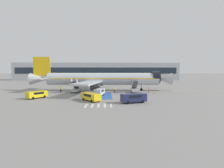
# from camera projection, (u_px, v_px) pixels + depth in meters

# --- Properties ---
(ground_plane) EXTENTS (600.00, 600.00, 0.00)m
(ground_plane) POSITION_uv_depth(u_px,v_px,m) (101.00, 91.00, 57.73)
(ground_plane) COLOR gray
(apron_leadline_yellow) EXTENTS (80.10, 4.22, 0.01)m
(apron_leadline_yellow) POSITION_uv_depth(u_px,v_px,m) (103.00, 91.00, 57.80)
(apron_leadline_yellow) COLOR gold
(apron_leadline_yellow) RESTS_ON ground_plane
(apron_stand_patch_blue) EXTENTS (4.86, 12.89, 0.01)m
(apron_stand_patch_blue) POSITION_uv_depth(u_px,v_px,m) (103.00, 96.00, 46.66)
(apron_stand_patch_blue) COLOR #2856A8
(apron_stand_patch_blue) RESTS_ON ground_plane
(apron_walkway_bar_0) EXTENTS (0.44, 3.60, 0.01)m
(apron_walkway_bar_0) POSITION_uv_depth(u_px,v_px,m) (86.00, 106.00, 33.47)
(apron_walkway_bar_0) COLOR silver
(apron_walkway_bar_0) RESTS_ON ground_plane
(apron_walkway_bar_1) EXTENTS (0.44, 3.60, 0.01)m
(apron_walkway_bar_1) POSITION_uv_depth(u_px,v_px,m) (92.00, 106.00, 33.51)
(apron_walkway_bar_1) COLOR silver
(apron_walkway_bar_1) RESTS_ON ground_plane
(apron_walkway_bar_2) EXTENTS (0.44, 3.60, 0.01)m
(apron_walkway_bar_2) POSITION_uv_depth(u_px,v_px,m) (99.00, 106.00, 33.56)
(apron_walkway_bar_2) COLOR silver
(apron_walkway_bar_2) RESTS_ON ground_plane
(apron_walkway_bar_3) EXTENTS (0.44, 3.60, 0.01)m
(apron_walkway_bar_3) POSITION_uv_depth(u_px,v_px,m) (105.00, 105.00, 33.61)
(apron_walkway_bar_3) COLOR silver
(apron_walkway_bar_3) RESTS_ON ground_plane
(apron_walkway_bar_4) EXTENTS (0.44, 3.60, 0.01)m
(apron_walkway_bar_4) POSITION_uv_depth(u_px,v_px,m) (111.00, 105.00, 33.65)
(apron_walkway_bar_4) COLOR silver
(apron_walkway_bar_4) RESTS_ON ground_plane
(airliner) EXTENTS (46.62, 35.53, 11.10)m
(airliner) POSITION_uv_depth(u_px,v_px,m) (101.00, 79.00, 57.50)
(airliner) COLOR #B7BCC4
(airliner) RESTS_ON ground_plane
(boarding_stairs_forward) EXTENTS (2.44, 5.32, 4.42)m
(boarding_stairs_forward) POSITION_uv_depth(u_px,v_px,m) (135.00, 89.00, 53.10)
(boarding_stairs_forward) COLOR #ADB2BA
(boarding_stairs_forward) RESTS_ON ground_plane
(boarding_stairs_aft) EXTENTS (2.44, 5.32, 4.35)m
(boarding_stairs_aft) POSITION_uv_depth(u_px,v_px,m) (76.00, 89.00, 53.29)
(boarding_stairs_aft) COLOR #ADB2BA
(boarding_stairs_aft) RESTS_ON ground_plane
(fuel_tanker) EXTENTS (10.73, 3.62, 3.38)m
(fuel_tanker) POSITION_uv_depth(u_px,v_px,m) (88.00, 81.00, 84.39)
(fuel_tanker) COLOR #38383D
(fuel_tanker) RESTS_ON ground_plane
(service_van_0) EXTENTS (4.81, 5.38, 1.73)m
(service_van_0) POSITION_uv_depth(u_px,v_px,m) (91.00, 96.00, 38.40)
(service_van_0) COLOR yellow
(service_van_0) RESTS_ON ground_plane
(service_van_1) EXTENTS (4.43, 4.85, 1.73)m
(service_van_1) POSITION_uv_depth(u_px,v_px,m) (37.00, 94.00, 41.98)
(service_van_1) COLOR yellow
(service_van_1) RESTS_ON ground_plane
(service_van_2) EXTENTS (5.59, 3.19, 1.92)m
(service_van_2) POSITION_uv_depth(u_px,v_px,m) (134.00, 97.00, 36.17)
(service_van_2) COLOR #1E234C
(service_van_2) RESTS_ON ground_plane
(service_van_3) EXTENTS (2.91, 4.84, 1.81)m
(service_van_3) POSITION_uv_depth(u_px,v_px,m) (99.00, 92.00, 46.15)
(service_van_3) COLOR silver
(service_van_3) RESTS_ON ground_plane
(ground_crew_0) EXTENTS (0.38, 0.49, 1.74)m
(ground_crew_0) POSITION_uv_depth(u_px,v_px,m) (149.00, 90.00, 52.12)
(ground_crew_0) COLOR #2D2D33
(ground_crew_0) RESTS_ON ground_plane
(ground_crew_1) EXTENTS (0.41, 0.49, 1.60)m
(ground_crew_1) POSITION_uv_depth(u_px,v_px,m) (115.00, 90.00, 52.68)
(ground_crew_1) COLOR black
(ground_crew_1) RESTS_ON ground_plane
(ground_crew_2) EXTENTS (0.44, 0.25, 1.86)m
(ground_crew_2) POSITION_uv_depth(u_px,v_px,m) (61.00, 89.00, 53.93)
(ground_crew_2) COLOR #191E38
(ground_crew_2) RESTS_ON ground_plane
(traffic_cone_0) EXTENTS (0.53, 0.53, 0.59)m
(traffic_cone_0) POSITION_uv_depth(u_px,v_px,m) (155.00, 92.00, 50.71)
(traffic_cone_0) COLOR orange
(traffic_cone_0) RESTS_ON ground_plane
(terminal_building) EXTENTS (111.42, 12.10, 11.67)m
(terminal_building) POSITION_uv_depth(u_px,v_px,m) (97.00, 71.00, 121.62)
(terminal_building) COLOR #9EA3A8
(terminal_building) RESTS_ON ground_plane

